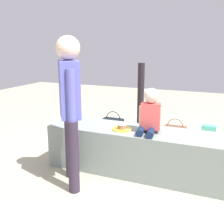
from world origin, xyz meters
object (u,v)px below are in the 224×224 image
object	(u,v)px
child_seated	(150,113)
water_bottle_far_side	(179,148)
handbag_brown_canvas	(175,134)
adult_standing	(70,99)
handbag_black_leather	(113,126)
water_bottle_near_gift	(199,154)
gift_bag	(208,136)
cake_plate	(122,128)
party_cup_red	(147,141)

from	to	relation	value
child_seated	water_bottle_far_side	size ratio (longest dim) A/B	2.51
handbag_brown_canvas	adult_standing	bearing A→B (deg)	-113.79
adult_standing	handbag_black_leather	xyz separation A→B (m)	(-0.27, 1.74, -0.78)
handbag_black_leather	water_bottle_near_gift	bearing A→B (deg)	-22.56
gift_bag	adult_standing	bearing A→B (deg)	-126.40
cake_plate	handbag_black_leather	world-z (taller)	cake_plate
water_bottle_far_side	adult_standing	bearing A→B (deg)	-125.30
cake_plate	child_seated	bearing A→B (deg)	4.64
adult_standing	water_bottle_near_gift	bearing A→B (deg)	44.40
water_bottle_near_gift	handbag_black_leather	size ratio (longest dim) A/B	0.51
handbag_brown_canvas	water_bottle_near_gift	bearing A→B (deg)	-53.58
handbag_brown_canvas	party_cup_red	bearing A→B (deg)	-143.33
water_bottle_far_side	handbag_brown_canvas	bearing A→B (deg)	108.32
adult_standing	water_bottle_near_gift	world-z (taller)	adult_standing
water_bottle_near_gift	water_bottle_far_side	bearing A→B (deg)	155.31
child_seated	adult_standing	world-z (taller)	adult_standing
child_seated	gift_bag	size ratio (longest dim) A/B	1.30
gift_bag	handbag_black_leather	world-z (taller)	handbag_black_leather
cake_plate	party_cup_red	bearing A→B (deg)	88.67
child_seated	cake_plate	distance (m)	0.37
handbag_brown_canvas	cake_plate	bearing A→B (deg)	-106.91
adult_standing	handbag_black_leather	distance (m)	1.92
child_seated	party_cup_red	size ratio (longest dim) A/B	4.24
cake_plate	water_bottle_near_gift	distance (m)	1.13
water_bottle_near_gift	child_seated	bearing A→B (deg)	-126.64
child_seated	gift_bag	bearing A→B (deg)	65.10
water_bottle_far_side	handbag_black_leather	distance (m)	1.26
cake_plate	water_bottle_far_side	bearing A→B (deg)	56.80
water_bottle_near_gift	gift_bag	bearing A→B (deg)	83.09
water_bottle_near_gift	party_cup_red	world-z (taller)	water_bottle_near_gift
cake_plate	adult_standing	bearing A→B (deg)	-128.61
cake_plate	party_cup_red	xyz separation A→B (m)	(0.02, 0.97, -0.47)
adult_standing	gift_bag	size ratio (longest dim) A/B	4.10
gift_bag	water_bottle_far_side	bearing A→B (deg)	-129.67
cake_plate	party_cup_red	distance (m)	1.08
water_bottle_far_side	party_cup_red	distance (m)	0.53
gift_bag	water_bottle_far_side	xyz separation A→B (m)	(-0.33, -0.40, -0.08)
gift_bag	cake_plate	bearing A→B (deg)	-125.49
water_bottle_far_side	handbag_black_leather	xyz separation A→B (m)	(-1.16, 0.47, 0.05)
cake_plate	handbag_brown_canvas	xyz separation A→B (m)	(0.37, 1.23, -0.40)
child_seated	handbag_black_leather	size ratio (longest dim) A/B	1.28
handbag_black_leather	water_bottle_far_side	bearing A→B (deg)	-22.05
water_bottle_far_side	party_cup_red	size ratio (longest dim) A/B	1.69
water_bottle_near_gift	handbag_black_leather	bearing A→B (deg)	157.44
cake_plate	handbag_black_leather	size ratio (longest dim) A/B	0.60
adult_standing	water_bottle_far_side	distance (m)	1.76
water_bottle_far_side	cake_plate	bearing A→B (deg)	-123.20
water_bottle_far_side	party_cup_red	world-z (taller)	water_bottle_far_side
adult_standing	handbag_brown_canvas	size ratio (longest dim) A/B	4.11
water_bottle_near_gift	adult_standing	bearing A→B (deg)	-135.60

